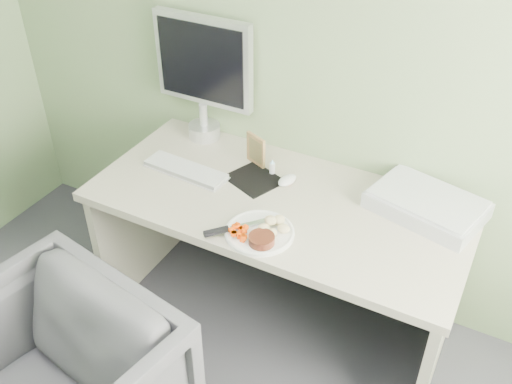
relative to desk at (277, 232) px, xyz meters
The scene contains 14 objects.
wall_back 0.89m from the desk, 90.00° to the left, with size 3.50×3.50×0.00m, color #6C805A.
desk is the anchor object (origin of this frame).
plate 0.31m from the desk, 81.75° to the right, with size 0.27×0.27×0.01m, color white.
steak 0.37m from the desk, 76.27° to the right, with size 0.10×0.10×0.03m, color black.
potato_pile 0.32m from the desk, 70.90° to the right, with size 0.11×0.08×0.06m, color tan.
carrot_heap 0.37m from the desk, 94.07° to the right, with size 0.07×0.06×0.05m, color #FF4905.
steak_knife 0.37m from the desk, 104.48° to the right, with size 0.19×0.21×0.02m.
mousepad 0.26m from the desk, 153.23° to the left, with size 0.22×0.20×0.00m, color black.
keyboard 0.50m from the desk, behind, with size 0.39×0.12×0.02m, color white.
computer_mouse 0.23m from the desk, 97.54° to the left, with size 0.06×0.10×0.04m, color white.
photo_frame 0.39m from the desk, 137.03° to the left, with size 0.12×0.01×0.15m, color #A9764E.
eyedrop_bottle 0.29m from the desk, 124.41° to the left, with size 0.03×0.03×0.07m.
scanner 0.64m from the desk, 19.45° to the left, with size 0.44×0.29×0.07m, color #B8BABF.
monitor 0.82m from the desk, 150.09° to the left, with size 0.50×0.16×0.60m.
Camera 1 is at (0.81, -0.12, 2.17)m, focal length 40.00 mm.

